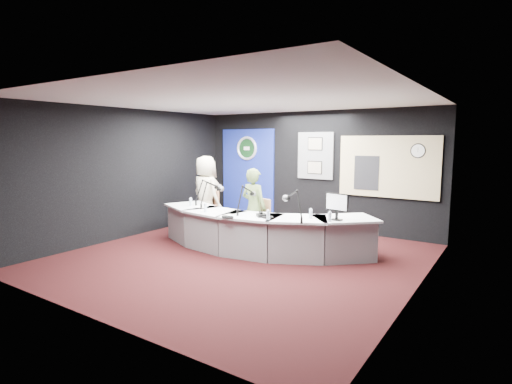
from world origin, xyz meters
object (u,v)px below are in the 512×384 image
Objects in this scene: armchair_left at (206,211)px; person_woman at (254,208)px; broadcast_desk at (255,231)px; person_man at (206,194)px; armchair_right at (254,222)px.

armchair_left is 1.80m from person_woman.
person_man is at bearing 158.58° from broadcast_desk.
armchair_left is at bearing -11.66° from person_woman.
armchair_left is 0.94× the size of armchair_right.
broadcast_desk is 4.82× the size of armchair_left.
armchair_right is (-0.17, 0.20, 0.12)m from broadcast_desk.
armchair_right reaches higher than armchair_left.
person_woman is (-0.17, 0.20, 0.41)m from broadcast_desk.
person_man reaches higher than armchair_left.
armchair_right is (1.69, -0.53, 0.03)m from armchair_left.
person_woman reaches higher than broadcast_desk.
person_woman is (1.69, -0.53, -0.09)m from person_man.
armchair_right is 1.81m from person_man.
armchair_right is at bearing -174.27° from person_woman.
person_man reaches higher than person_woman.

